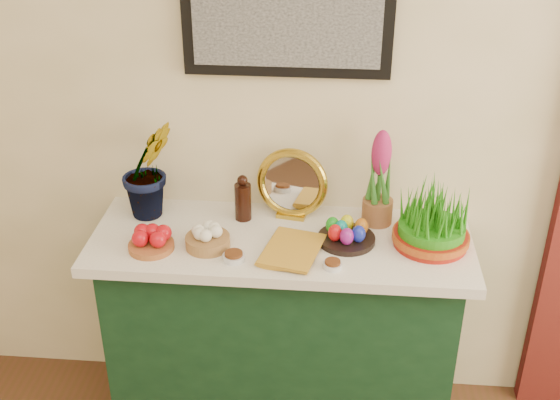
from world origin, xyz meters
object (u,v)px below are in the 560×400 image
at_px(book, 267,245).
at_px(wheatgrass_sabzeh, 432,221).
at_px(mirror, 292,184).
at_px(hyacinth_green, 147,154).
at_px(sideboard, 281,335).

bearing_deg(book, wheatgrass_sabzeh, 21.25).
relative_size(mirror, book, 1.13).
height_order(mirror, book, mirror).
bearing_deg(hyacinth_green, mirror, -35.11).
distance_m(sideboard, mirror, 0.62).
relative_size(hyacinth_green, mirror, 1.79).
distance_m(sideboard, wheatgrass_sabzeh, 0.78).
bearing_deg(wheatgrass_sabzeh, mirror, 161.81).
xyz_separation_m(sideboard, book, (-0.04, -0.09, 0.48)).
xyz_separation_m(sideboard, wheatgrass_sabzeh, (0.54, -0.01, 0.56)).
xyz_separation_m(mirror, book, (-0.07, -0.25, -0.12)).
xyz_separation_m(sideboard, mirror, (0.03, 0.16, 0.60)).
relative_size(sideboard, book, 5.17).
relative_size(sideboard, mirror, 4.58).
bearing_deg(book, mirror, 87.33).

